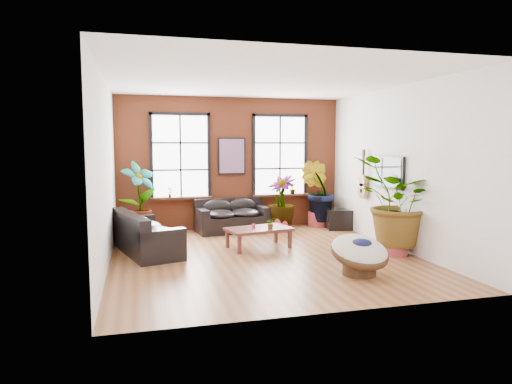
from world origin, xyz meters
TOP-DOWN VIEW (x-y plane):
  - room at (0.00, 0.15)m, footprint 6.04×6.54m
  - sofa_back at (-0.09, 2.78)m, footprint 1.93×1.10m
  - sofa_left at (-2.33, 0.89)m, footprint 1.46×2.34m
  - coffee_table at (0.10, 0.75)m, footprint 1.51×1.06m
  - papasan_chair at (1.26, -1.70)m, footprint 1.09×1.11m
  - poster at (0.00, 3.18)m, footprint 0.74×0.06m
  - tv_wall_unit at (2.93, 0.60)m, footprint 0.13×1.86m
  - media_box at (2.74, 2.34)m, footprint 0.73×0.65m
  - pot_back_left at (-2.40, 2.69)m, footprint 0.65×0.65m
  - pot_back_right at (2.37, 2.89)m, footprint 0.65×0.65m
  - pot_right_wall at (2.65, -0.59)m, footprint 0.59×0.59m
  - pot_mid at (1.14, 2.45)m, footprint 0.64×0.64m
  - floor_plant_back_left at (-2.41, 2.72)m, footprint 1.09×1.01m
  - floor_plant_back_right at (2.34, 2.88)m, footprint 1.18×1.14m
  - floor_plant_right_wall at (2.68, -0.55)m, footprint 2.19×2.11m
  - floor_plant_mid at (1.16, 2.47)m, footprint 1.03×1.03m
  - table_plant at (0.33, 0.61)m, footprint 0.25×0.23m
  - sill_plant_left at (-1.65, 3.13)m, footprint 0.17×0.17m
  - sill_plant_right at (1.70, 3.13)m, footprint 0.19×0.19m

SIDE VIEW (x-z plane):
  - pot_right_wall at x=2.65m, z-range 0.00..0.36m
  - pot_mid at x=1.14m, z-range 0.00..0.37m
  - pot_back_left at x=-2.40m, z-range 0.00..0.40m
  - pot_back_right at x=2.37m, z-range 0.00..0.41m
  - media_box at x=2.74m, z-range 0.00..0.54m
  - sofa_back at x=-0.09m, z-range -0.04..0.81m
  - papasan_chair at x=1.26m, z-range 0.01..0.76m
  - sofa_left at x=-2.33m, z-range -0.04..0.82m
  - coffee_table at x=0.10m, z-range 0.13..0.66m
  - table_plant at x=0.33m, z-range 0.44..0.68m
  - floor_plant_mid at x=1.16m, z-range 0.14..1.46m
  - floor_plant_back_right at x=2.34m, z-range 0.15..1.82m
  - floor_plant_back_left at x=-2.41m, z-range 0.15..1.86m
  - sill_plant_left at x=-1.65m, z-range 0.90..1.17m
  - sill_plant_right at x=1.70m, z-range 0.90..1.17m
  - floor_plant_right_wall at x=2.68m, z-range 0.16..2.02m
  - tv_wall_unit at x=2.93m, z-range 0.94..2.14m
  - room at x=0.00m, z-range -0.02..3.52m
  - poster at x=0.00m, z-range 1.46..2.44m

